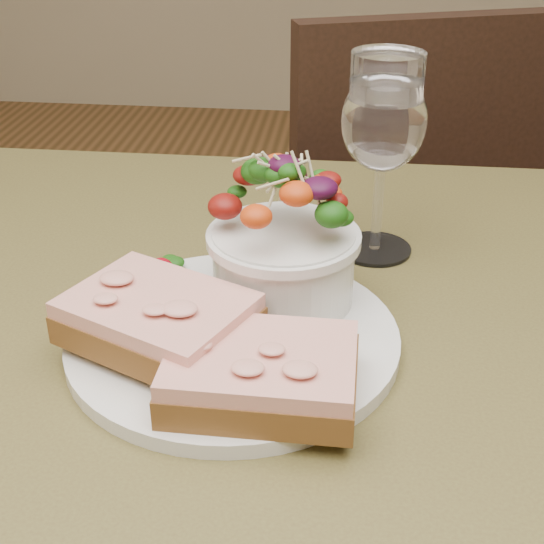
# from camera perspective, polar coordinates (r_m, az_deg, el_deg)

# --- Properties ---
(cafe_table) EXTENTS (0.80, 0.80, 0.75)m
(cafe_table) POSITION_cam_1_polar(r_m,az_deg,el_deg) (0.66, 0.15, -12.57)
(cafe_table) COLOR #483D1E
(cafe_table) RESTS_ON ground
(chair_far) EXTENTS (0.54, 0.54, 0.90)m
(chair_far) POSITION_cam_1_polar(r_m,az_deg,el_deg) (1.44, 7.75, -4.48)
(chair_far) COLOR black
(chair_far) RESTS_ON ground
(dinner_plate) EXTENTS (0.26, 0.26, 0.01)m
(dinner_plate) POSITION_cam_1_polar(r_m,az_deg,el_deg) (0.59, -2.93, -4.98)
(dinner_plate) COLOR silver
(dinner_plate) RESTS_ON cafe_table
(sandwich_front) EXTENTS (0.13, 0.10, 0.03)m
(sandwich_front) POSITION_cam_1_polar(r_m,az_deg,el_deg) (0.52, -0.82, -7.60)
(sandwich_front) COLOR #442912
(sandwich_front) RESTS_ON dinner_plate
(sandwich_back) EXTENTS (0.16, 0.14, 0.03)m
(sandwich_back) POSITION_cam_1_polar(r_m,az_deg,el_deg) (0.56, -8.55, -3.49)
(sandwich_back) COLOR #442912
(sandwich_back) RESTS_ON dinner_plate
(ramekin) EXTENTS (0.06, 0.06, 0.04)m
(ramekin) POSITION_cam_1_polar(r_m,az_deg,el_deg) (0.59, -10.90, -2.90)
(ramekin) COLOR silver
(ramekin) RESTS_ON dinner_plate
(salad_bowl) EXTENTS (0.11, 0.11, 0.13)m
(salad_bowl) POSITION_cam_1_polar(r_m,az_deg,el_deg) (0.60, 0.88, 2.87)
(salad_bowl) COLOR silver
(salad_bowl) RESTS_ON dinner_plate
(garnish) EXTENTS (0.05, 0.04, 0.02)m
(garnish) POSITION_cam_1_polar(r_m,az_deg,el_deg) (0.66, -7.38, 0.11)
(garnish) COLOR #13370A
(garnish) RESTS_ON dinner_plate
(wine_glass) EXTENTS (0.08, 0.08, 0.18)m
(wine_glass) POSITION_cam_1_polar(r_m,az_deg,el_deg) (0.69, 8.40, 10.72)
(wine_glass) COLOR white
(wine_glass) RESTS_ON cafe_table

